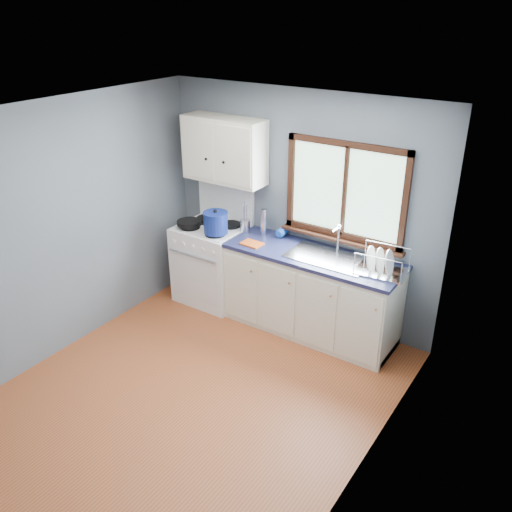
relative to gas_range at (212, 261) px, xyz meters
The scene contains 18 objects.
floor 1.82m from the gas_range, 57.18° to the right, with size 3.20×3.60×0.02m, color #9E4C26.
ceiling 2.67m from the gas_range, 57.18° to the right, with size 3.20×3.60×0.02m, color white.
wall_back 1.26m from the gas_range, 19.54° to the left, with size 3.20×0.02×2.50m, color slate.
wall_left 1.78m from the gas_range, 114.14° to the right, with size 0.02×3.60×2.50m, color slate.
wall_right 3.05m from the gas_range, 29.91° to the right, with size 0.02×3.60×2.50m, color slate.
gas_range is the anchor object (origin of this frame).
base_cabinets 1.31m from the gas_range, ahead, with size 1.85×0.60×0.88m.
countertop 1.37m from the gas_range, ahead, with size 1.89×0.64×0.04m, color #161A38.
sink 1.53m from the gas_range, ahead, with size 0.84×0.46×0.44m.
window 1.81m from the gas_range, 11.37° to the left, with size 1.36×0.10×1.03m.
upper_cabinets 1.32m from the gas_range, 56.70° to the left, with size 0.95×0.35×0.70m.
skillet 0.55m from the gas_range, 138.30° to the right, with size 0.43×0.35×0.05m.
stockpot 0.64m from the gas_range, 39.41° to the right, with size 0.35×0.35×0.27m.
utensil_crock 0.65m from the gas_range, 16.02° to the left, with size 0.13×0.13×0.36m.
thermos 0.86m from the gas_range, 14.30° to the left, with size 0.07×0.07×0.30m, color silver.
soap_bottle 0.99m from the gas_range, 10.93° to the left, with size 0.10×0.10×0.26m, color #194CAA.
dish_towel 0.80m from the gas_range, 11.33° to the right, with size 0.22×0.16×0.02m, color #D35317.
dish_rack 2.09m from the gas_range, ahead, with size 0.50×0.40×0.24m.
Camera 1 is at (2.65, -3.00, 3.29)m, focal length 38.00 mm.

